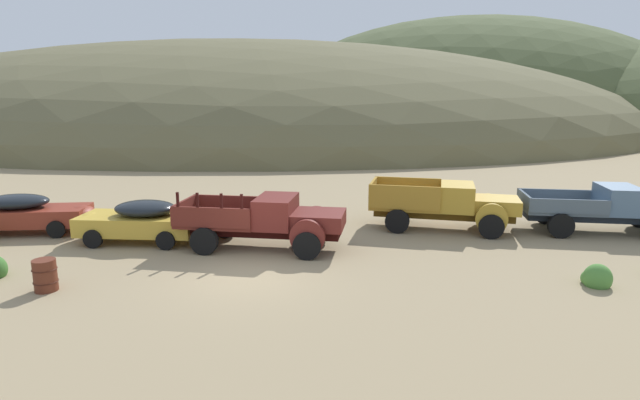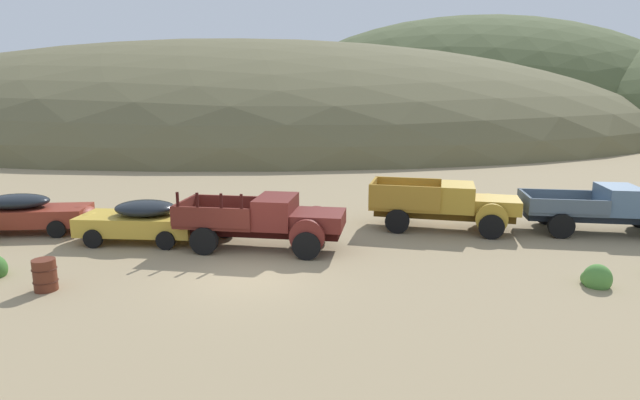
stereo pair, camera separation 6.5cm
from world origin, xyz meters
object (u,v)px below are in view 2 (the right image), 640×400
object	(u,v)px
car_faded_yellow	(136,220)
truck_mustard	(453,205)
truck_oxblood	(273,221)
truck_chalk_blue	(616,209)
oil_drum_by_truck	(45,275)
car_rust_red	(30,213)

from	to	relation	value
car_faded_yellow	truck_mustard	bearing A→B (deg)	-167.86
truck_oxblood	truck_chalk_blue	world-z (taller)	truck_oxblood
car_faded_yellow	truck_chalk_blue	distance (m)	18.60
truck_oxblood	truck_mustard	size ratio (longest dim) A/B	0.99
truck_mustard	truck_chalk_blue	bearing A→B (deg)	8.60
oil_drum_by_truck	truck_mustard	bearing A→B (deg)	35.73
truck_oxblood	truck_mustard	xyz separation A→B (m)	(6.54, 3.63, 0.01)
truck_oxblood	truck_mustard	world-z (taller)	truck_oxblood
car_rust_red	truck_oxblood	bearing A→B (deg)	-17.34
car_rust_red	oil_drum_by_truck	xyz separation A→B (m)	(4.69, -5.41, -0.36)
car_rust_red	truck_mustard	distance (m)	16.91
car_rust_red	truck_oxblood	world-z (taller)	truck_oxblood
car_rust_red	truck_oxblood	size ratio (longest dim) A/B	0.88
car_rust_red	oil_drum_by_truck	world-z (taller)	car_rust_red
truck_oxblood	car_faded_yellow	bearing A→B (deg)	179.18
truck_oxblood	car_rust_red	bearing A→B (deg)	176.83
truck_mustard	truck_chalk_blue	size ratio (longest dim) A/B	0.98
truck_mustard	oil_drum_by_truck	xyz separation A→B (m)	(-11.92, -8.57, -0.56)
oil_drum_by_truck	car_faded_yellow	bearing A→B (deg)	89.04
car_rust_red	car_faded_yellow	bearing A→B (deg)	-19.94
truck_mustard	oil_drum_by_truck	size ratio (longest dim) A/B	6.52
truck_mustard	oil_drum_by_truck	bearing A→B (deg)	-140.17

